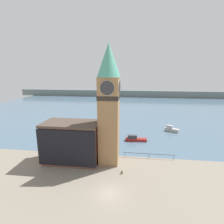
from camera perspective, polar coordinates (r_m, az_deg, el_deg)
The scene contains 9 objects.
ground_plane at distance 31.69m, azimuth -0.85°, elevation -25.17°, with size 160.00×160.00×0.00m, color gray.
water at distance 100.10m, azimuth 5.00°, elevation 1.75°, with size 160.00×120.00×0.00m.
far_shoreline at distance 139.20m, azimuth 5.68°, elevation 5.98°, with size 180.00×3.00×5.00m.
pier_railing at distance 42.38m, azimuth 11.97°, elevation -13.34°, with size 11.76×0.08×1.09m.
clock_tower at distance 36.02m, azimuth -1.05°, elevation 2.97°, with size 4.74×4.74×25.01m.
pier_building at distance 39.99m, azimuth -13.07°, elevation -9.49°, with size 12.22×6.76×8.95m.
boat_near at distance 51.50m, azimuth 7.50°, elevation -8.66°, with size 6.14×1.77×1.74m.
boat_far at distance 62.00m, azimuth 18.88°, elevation -5.35°, with size 4.56×3.41×2.01m.
mooring_bollard_near at distance 36.32m, azimuth 3.22°, elevation -19.00°, with size 0.35×0.35×0.64m.
Camera 1 is at (3.52, -24.63, 19.63)m, focal length 28.00 mm.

